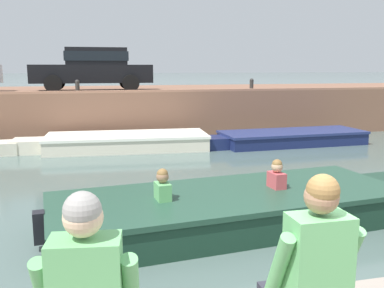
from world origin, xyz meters
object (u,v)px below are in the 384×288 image
object	(u,v)px
boat_moored_east_navy	(286,138)
motorboat_passing	(245,207)
mooring_bollard_mid	(77,86)
person_seated_right	(313,269)
car_left_inner_black	(94,67)
boat_moored_central_cream	(120,142)
mooring_bollard_east	(252,84)

from	to	relation	value
boat_moored_east_navy	motorboat_passing	xyz separation A→B (m)	(-3.93, -6.53, 0.05)
mooring_bollard_mid	person_seated_right	size ratio (longest dim) A/B	0.46
car_left_inner_black	person_seated_right	world-z (taller)	car_left_inner_black
boat_moored_central_cream	motorboat_passing	bearing A→B (deg)	-77.84
motorboat_passing	boat_moored_east_navy	bearing A→B (deg)	58.96
boat_moored_central_cream	boat_moored_east_navy	size ratio (longest dim) A/B	1.04
boat_moored_east_navy	person_seated_right	xyz separation A→B (m)	(-5.11, -10.70, 1.12)
boat_moored_central_cream	motorboat_passing	distance (m)	7.15
boat_moored_central_cream	car_left_inner_black	size ratio (longest dim) A/B	1.40
mooring_bollard_mid	mooring_bollard_east	world-z (taller)	same
mooring_bollard_east	motorboat_passing	bearing A→B (deg)	-112.07
person_seated_right	boat_moored_central_cream	bearing A→B (deg)	91.68
motorboat_passing	mooring_bollard_mid	bearing A→B (deg)	107.58
person_seated_right	car_left_inner_black	bearing A→B (deg)	93.92
car_left_inner_black	mooring_bollard_mid	distance (m)	1.54
mooring_bollard_mid	mooring_bollard_east	bearing A→B (deg)	0.00
mooring_bollard_mid	person_seated_right	xyz separation A→B (m)	(1.55, -12.78, -0.58)
car_left_inner_black	boat_moored_east_navy	bearing A→B (deg)	-29.06
boat_moored_east_navy	car_left_inner_black	world-z (taller)	car_left_inner_black
mooring_bollard_mid	person_seated_right	world-z (taller)	mooring_bollard_mid
car_left_inner_black	person_seated_right	distance (m)	14.16
boat_moored_central_cream	mooring_bollard_east	size ratio (longest dim) A/B	13.46
mooring_bollard_east	person_seated_right	distance (m)	13.62
boat_moored_east_navy	mooring_bollard_east	world-z (taller)	mooring_bollard_east
boat_moored_central_cream	mooring_bollard_east	distance (m)	5.52
car_left_inner_black	person_seated_right	size ratio (longest dim) A/B	4.42
mooring_bollard_east	person_seated_right	bearing A→B (deg)	-110.08
mooring_bollard_mid	mooring_bollard_east	size ratio (longest dim) A/B	1.00
car_left_inner_black	mooring_bollard_mid	size ratio (longest dim) A/B	9.59
car_left_inner_black	person_seated_right	bearing A→B (deg)	-86.08
boat_moored_central_cream	car_left_inner_black	distance (m)	3.76
boat_moored_central_cream	person_seated_right	xyz separation A→B (m)	(0.33, -11.16, 1.10)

